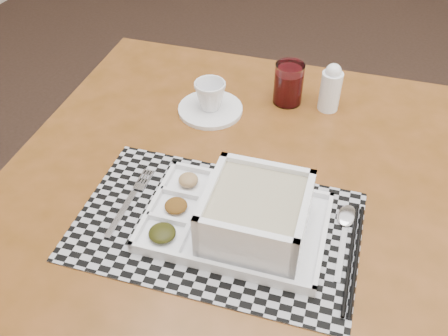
{
  "coord_description": "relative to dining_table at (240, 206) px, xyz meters",
  "views": [
    {
      "loc": [
        0.1,
        -1.34,
        1.4
      ],
      "look_at": [
        -0.17,
        -0.75,
        0.81
      ],
      "focal_mm": 40.0,
      "sensor_mm": 36.0,
      "label": 1
    }
  ],
  "objects": [
    {
      "name": "floor",
      "position": [
        0.16,
        0.68,
        -0.64
      ],
      "size": [
        5.0,
        5.0,
        0.0
      ],
      "primitive_type": "plane",
      "color": "black",
      "rests_on": "ground"
    },
    {
      "name": "dining_table",
      "position": [
        0.0,
        0.0,
        0.0
      ],
      "size": [
        1.06,
        1.06,
        0.71
      ],
      "color": "#583410",
      "rests_on": "ground"
    },
    {
      "name": "placemat",
      "position": [
        0.01,
        -0.13,
        0.07
      ],
      "size": [
        0.54,
        0.38,
        0.0
      ],
      "primitive_type": "cube",
      "rotation": [
        0.0,
        0.0,
        0.13
      ],
      "color": "#9D9DA4",
      "rests_on": "dining_table"
    },
    {
      "name": "serving_tray",
      "position": [
        0.06,
        -0.12,
        0.11
      ],
      "size": [
        0.35,
        0.26,
        0.1
      ],
      "color": "white",
      "rests_on": "placemat"
    },
    {
      "name": "fork",
      "position": [
        -0.17,
        -0.14,
        0.08
      ],
      "size": [
        0.04,
        0.19,
        0.0
      ],
      "color": "silver",
      "rests_on": "placemat"
    },
    {
      "name": "spoon",
      "position": [
        0.22,
        -0.03,
        0.08
      ],
      "size": [
        0.04,
        0.18,
        0.01
      ],
      "color": "silver",
      "rests_on": "placemat"
    },
    {
      "name": "chopsticks",
      "position": [
        0.25,
        -0.1,
        0.08
      ],
      "size": [
        0.05,
        0.24,
        0.01
      ],
      "color": "black",
      "rests_on": "placemat"
    },
    {
      "name": "saucer",
      "position": [
        -0.15,
        0.19,
        0.08
      ],
      "size": [
        0.15,
        0.15,
        0.01
      ],
      "primitive_type": "cylinder",
      "color": "white",
      "rests_on": "dining_table"
    },
    {
      "name": "cup",
      "position": [
        -0.15,
        0.19,
        0.12
      ],
      "size": [
        0.09,
        0.09,
        0.07
      ],
      "primitive_type": "imported",
      "rotation": [
        0.0,
        0.0,
        0.27
      ],
      "color": "white",
      "rests_on": "saucer"
    },
    {
      "name": "juice_glass",
      "position": [
        -0.0,
        0.3,
        0.12
      ],
      "size": [
        0.07,
        0.07,
        0.1
      ],
      "color": "white",
      "rests_on": "dining_table"
    },
    {
      "name": "creamer_bottle",
      "position": [
        0.09,
        0.31,
        0.13
      ],
      "size": [
        0.05,
        0.05,
        0.12
      ],
      "color": "white",
      "rests_on": "dining_table"
    }
  ]
}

